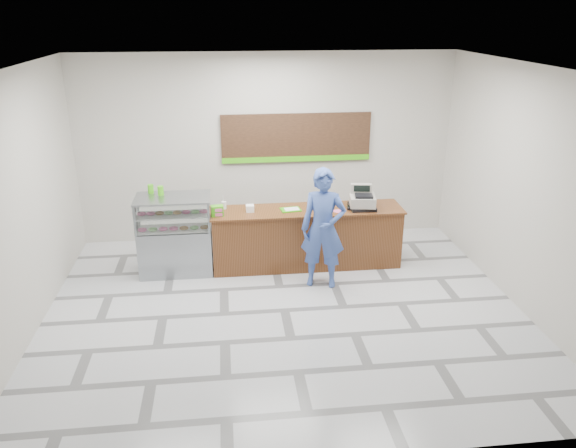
{
  "coord_description": "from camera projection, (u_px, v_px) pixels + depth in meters",
  "views": [
    {
      "loc": [
        -0.8,
        -7.29,
        4.2
      ],
      "look_at": [
        0.15,
        0.9,
        1.03
      ],
      "focal_mm": 35.0,
      "sensor_mm": 36.0,
      "label": 1
    }
  ],
  "objects": [
    {
      "name": "customer",
      "position": [
        323.0,
        229.0,
        8.81
      ],
      "size": [
        0.8,
        0.62,
        1.94
      ],
      "primitive_type": "imported",
      "rotation": [
        0.0,
        0.0,
        -0.25
      ],
      "color": "#38529F",
      "rests_on": "floor"
    },
    {
      "name": "promo_box",
      "position": [
        217.0,
        211.0,
        9.14
      ],
      "size": [
        0.21,
        0.15,
        0.17
      ],
      "primitive_type": "cube",
      "rotation": [
        0.0,
        0.0,
        0.1
      ],
      "color": "#45BC13",
      "rests_on": "sales_counter"
    },
    {
      "name": "napkin_box",
      "position": [
        250.0,
        208.0,
        9.34
      ],
      "size": [
        0.13,
        0.13,
        0.11
      ],
      "primitive_type": "cube",
      "rotation": [
        0.0,
        0.0,
        -0.0
      ],
      "color": "white",
      "rests_on": "sales_counter"
    },
    {
      "name": "floor",
      "position": [
        285.0,
        310.0,
        8.35
      ],
      "size": [
        7.0,
        7.0,
        0.0
      ],
      "primitive_type": "plane",
      "color": "silver",
      "rests_on": "ground"
    },
    {
      "name": "card_terminal",
      "position": [
        350.0,
        208.0,
        9.48
      ],
      "size": [
        0.11,
        0.17,
        0.04
      ],
      "primitive_type": "cube",
      "rotation": [
        0.0,
        0.0,
        -0.22
      ],
      "color": "black",
      "rests_on": "sales_counter"
    },
    {
      "name": "serving_tray",
      "position": [
        291.0,
        210.0,
        9.43
      ],
      "size": [
        0.36,
        0.28,
        0.02
      ],
      "rotation": [
        0.0,
        0.0,
        0.14
      ],
      "color": "#36AF0D",
      "rests_on": "sales_counter"
    },
    {
      "name": "menu_board",
      "position": [
        296.0,
        139.0,
        10.46
      ],
      "size": [
        2.8,
        0.06,
        0.9
      ],
      "color": "black",
      "rests_on": "back_wall"
    },
    {
      "name": "back_wall",
      "position": [
        267.0,
        148.0,
        10.5
      ],
      "size": [
        7.0,
        0.0,
        7.0
      ],
      "primitive_type": "plane",
      "rotation": [
        1.57,
        0.0,
        0.0
      ],
      "color": "beige",
      "rests_on": "floor"
    },
    {
      "name": "straw_cup",
      "position": [
        224.0,
        205.0,
        9.47
      ],
      "size": [
        0.09,
        0.09,
        0.13
      ],
      "primitive_type": "cylinder",
      "color": "silver",
      "rests_on": "sales_counter"
    },
    {
      "name": "green_cup_right",
      "position": [
        161.0,
        191.0,
        9.2
      ],
      "size": [
        0.1,
        0.1,
        0.15
      ],
      "primitive_type": "cylinder",
      "color": "#45BC13",
      "rests_on": "display_case"
    },
    {
      "name": "ceiling",
      "position": [
        284.0,
        68.0,
        7.09
      ],
      "size": [
        7.0,
        7.0,
        0.0
      ],
      "primitive_type": "plane",
      "rotation": [
        3.14,
        0.0,
        0.0
      ],
      "color": "silver",
      "rests_on": "back_wall"
    },
    {
      "name": "cash_register",
      "position": [
        362.0,
        200.0,
        9.46
      ],
      "size": [
        0.48,
        0.5,
        0.4
      ],
      "rotation": [
        0.0,
        0.0,
        -0.15
      ],
      "color": "black",
      "rests_on": "sales_counter"
    },
    {
      "name": "display_case",
      "position": [
        175.0,
        234.0,
        9.36
      ],
      "size": [
        1.22,
        0.72,
        1.33
      ],
      "color": "gray",
      "rests_on": "floor"
    },
    {
      "name": "green_cup_left",
      "position": [
        151.0,
        189.0,
        9.3
      ],
      "size": [
        0.1,
        0.1,
        0.15
      ],
      "primitive_type": "cylinder",
      "color": "#45BC13",
      "rests_on": "display_case"
    },
    {
      "name": "donut_decal",
      "position": [
        338.0,
        211.0,
        9.38
      ],
      "size": [
        0.17,
        0.17,
        0.0
      ],
      "primitive_type": "cylinder",
      "color": "#E45C98",
      "rests_on": "sales_counter"
    },
    {
      "name": "sales_counter",
      "position": [
        306.0,
        237.0,
        9.66
      ],
      "size": [
        3.26,
        0.76,
        1.03
      ],
      "color": "brown",
      "rests_on": "floor"
    }
  ]
}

